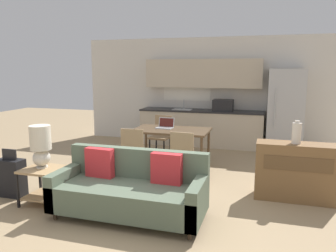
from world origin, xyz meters
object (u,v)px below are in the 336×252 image
side_table (43,179)px  suitcase (11,177)px  refrigerator (285,111)px  dining_table (171,133)px  dining_chair_near_right (184,155)px  couch (131,190)px  credenza (296,172)px  table_lamp (41,145)px  laptop (165,125)px  vase (297,133)px  dining_chair_far_left (161,134)px  dining_chair_near_left (134,150)px

side_table → suitcase: (-0.64, 0.09, -0.06)m
refrigerator → dining_table: 2.94m
dining_table → dining_chair_near_right: dining_chair_near_right is taller
couch → side_table: couch is taller
dining_table → credenza: credenza is taller
table_lamp → suitcase: table_lamp is taller
credenza → laptop: size_ratio=3.43×
dining_chair_near_right → vase: bearing=177.0°
suitcase → dining_table: bearing=48.3°
laptop → dining_chair_far_left: bearing=117.3°
credenza → vase: 0.58m
vase → suitcase: vase is taller
couch → credenza: (2.10, 1.18, 0.08)m
side_table → dining_chair_near_left: dining_chair_near_left is taller
dining_chair_near_right → dining_chair_far_left: size_ratio=1.00×
table_lamp → dining_chair_near_left: (0.82, 1.43, -0.36)m
suitcase → dining_chair_near_left: bearing=43.6°
side_table → vase: 3.68m
vase → couch: bearing=-150.7°
dining_table → vase: vase is taller
table_lamp → laptop: table_lamp is taller
table_lamp → couch: bearing=-1.5°
table_lamp → dining_chair_near_left: 1.69m
couch → laptop: (-0.25, 2.34, 0.46)m
table_lamp → dining_chair_far_left: table_lamp is taller
dining_chair_far_left → suitcase: 3.25m
dining_chair_near_right → dining_chair_near_left: 0.92m
credenza → dining_chair_far_left: bearing=145.5°
refrigerator → suitcase: bearing=-134.6°
credenza → suitcase: credenza is taller
side_table → credenza: 3.65m
side_table → laptop: bearing=64.7°
vase → suitcase: (-4.07, -1.07, -0.71)m
dining_chair_far_left → laptop: laptop is taller
dining_table → side_table: 2.58m
side_table → table_lamp: size_ratio=0.85×
laptop → suitcase: 2.89m
refrigerator → dining_chair_far_left: refrigerator is taller
table_lamp → dining_chair_near_left: size_ratio=0.68×
vase → dining_chair_far_left: 3.25m
refrigerator → suitcase: refrigerator is taller
couch → dining_chair_near_left: (-0.55, 1.46, 0.15)m
dining_table → dining_chair_near_right: (0.46, -0.82, -0.20)m
vase → side_table: bearing=-161.2°
credenza → dining_chair_near_right: (-1.74, 0.23, 0.07)m
side_table → dining_chair_near_right: bearing=39.2°
refrigerator → suitcase: 5.82m
refrigerator → dining_table: bearing=-137.4°
couch → table_lamp: (-1.38, 0.04, 0.51)m
laptop → suitcase: bearing=-124.9°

